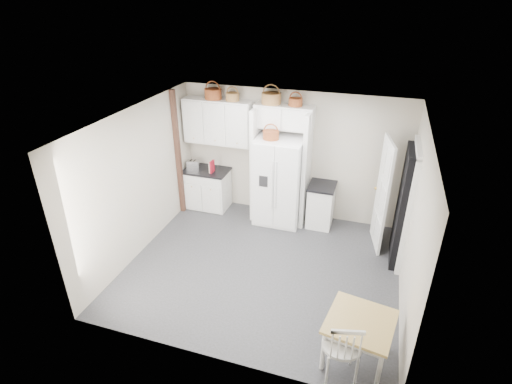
% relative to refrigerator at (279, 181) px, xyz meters
% --- Properties ---
extents(floor, '(4.50, 4.50, 0.00)m').
position_rel_refrigerator_xyz_m(floor, '(0.15, -1.61, -0.89)').
color(floor, '#2C2C2D').
rests_on(floor, ground).
extents(ceiling, '(4.50, 4.50, 0.00)m').
position_rel_refrigerator_xyz_m(ceiling, '(0.15, -1.61, 1.71)').
color(ceiling, white).
rests_on(ceiling, wall_back).
extents(wall_back, '(4.50, 0.00, 4.50)m').
position_rel_refrigerator_xyz_m(wall_back, '(0.15, 0.39, 0.41)').
color(wall_back, '#B7B3A8').
rests_on(wall_back, floor).
extents(wall_left, '(0.00, 4.00, 4.00)m').
position_rel_refrigerator_xyz_m(wall_left, '(-2.10, -1.61, 0.41)').
color(wall_left, '#B7B3A8').
rests_on(wall_left, floor).
extents(wall_right, '(0.00, 4.00, 4.00)m').
position_rel_refrigerator_xyz_m(wall_right, '(2.40, -1.61, 0.41)').
color(wall_right, '#B7B3A8').
rests_on(wall_right, floor).
extents(refrigerator, '(0.92, 0.74, 1.78)m').
position_rel_refrigerator_xyz_m(refrigerator, '(0.00, 0.00, 0.00)').
color(refrigerator, white).
rests_on(refrigerator, floor).
extents(base_cab_left, '(0.90, 0.57, 0.83)m').
position_rel_refrigerator_xyz_m(base_cab_left, '(-1.61, 0.09, -0.47)').
color(base_cab_left, white).
rests_on(base_cab_left, floor).
extents(base_cab_right, '(0.48, 0.57, 0.84)m').
position_rel_refrigerator_xyz_m(base_cab_right, '(0.84, 0.09, -0.47)').
color(base_cab_right, white).
rests_on(base_cab_right, floor).
extents(dining_table, '(0.92, 0.92, 0.66)m').
position_rel_refrigerator_xyz_m(dining_table, '(1.85, -3.06, -0.56)').
color(dining_table, '#A78038').
rests_on(dining_table, floor).
extents(windsor_chair, '(0.58, 0.55, 1.00)m').
position_rel_refrigerator_xyz_m(windsor_chair, '(1.67, -3.36, -0.39)').
color(windsor_chair, white).
rests_on(windsor_chair, floor).
extents(counter_left, '(0.94, 0.61, 0.04)m').
position_rel_refrigerator_xyz_m(counter_left, '(-1.61, 0.09, -0.04)').
color(counter_left, black).
rests_on(counter_left, base_cab_left).
extents(counter_right, '(0.52, 0.61, 0.04)m').
position_rel_refrigerator_xyz_m(counter_right, '(0.84, 0.09, -0.03)').
color(counter_right, black).
rests_on(counter_right, base_cab_right).
extents(toaster, '(0.29, 0.21, 0.18)m').
position_rel_refrigerator_xyz_m(toaster, '(-1.91, 0.08, 0.07)').
color(toaster, silver).
rests_on(toaster, counter_left).
extents(cookbook_red, '(0.04, 0.17, 0.25)m').
position_rel_refrigerator_xyz_m(cookbook_red, '(-1.44, 0.01, 0.11)').
color(cookbook_red, '#A31223').
rests_on(cookbook_red, counter_left).
extents(cookbook_cream, '(0.06, 0.16, 0.23)m').
position_rel_refrigerator_xyz_m(cookbook_cream, '(-1.46, 0.01, 0.10)').
color(cookbook_cream, beige).
rests_on(cookbook_cream, counter_left).
extents(basket_upper_b, '(0.34, 0.34, 0.20)m').
position_rel_refrigerator_xyz_m(basket_upper_b, '(-1.43, 0.22, 1.56)').
color(basket_upper_b, maroon).
rests_on(basket_upper_b, upper_cabinet).
extents(basket_upper_c, '(0.26, 0.26, 0.15)m').
position_rel_refrigerator_xyz_m(basket_upper_c, '(-1.03, 0.22, 1.54)').
color(basket_upper_c, olive).
rests_on(basket_upper_c, upper_cabinet).
extents(basket_bridge_a, '(0.36, 0.36, 0.20)m').
position_rel_refrigerator_xyz_m(basket_bridge_a, '(-0.26, 0.22, 1.56)').
color(basket_bridge_a, olive).
rests_on(basket_bridge_a, bridge_cabinet).
extents(basket_bridge_b, '(0.26, 0.26, 0.15)m').
position_rel_refrigerator_xyz_m(basket_bridge_b, '(0.21, 0.22, 1.54)').
color(basket_bridge_b, maroon).
rests_on(basket_bridge_b, bridge_cabinet).
extents(basket_fridge_a, '(0.30, 0.30, 0.16)m').
position_rel_refrigerator_xyz_m(basket_fridge_a, '(-0.16, -0.10, 0.97)').
color(basket_fridge_a, maroon).
rests_on(basket_fridge_a, refrigerator).
extents(upper_cabinet, '(1.40, 0.34, 0.90)m').
position_rel_refrigerator_xyz_m(upper_cabinet, '(-1.35, 0.22, 1.01)').
color(upper_cabinet, white).
rests_on(upper_cabinet, wall_back).
extents(bridge_cabinet, '(1.12, 0.34, 0.45)m').
position_rel_refrigerator_xyz_m(bridge_cabinet, '(-0.00, 0.22, 1.24)').
color(bridge_cabinet, white).
rests_on(bridge_cabinet, wall_back).
extents(fridge_panel_left, '(0.08, 0.60, 2.30)m').
position_rel_refrigerator_xyz_m(fridge_panel_left, '(-0.51, 0.09, 0.26)').
color(fridge_panel_left, white).
rests_on(fridge_panel_left, floor).
extents(fridge_panel_right, '(0.08, 0.60, 2.30)m').
position_rel_refrigerator_xyz_m(fridge_panel_right, '(0.51, 0.09, 0.26)').
color(fridge_panel_right, white).
rests_on(fridge_panel_right, floor).
extents(trim_post, '(0.09, 0.09, 2.60)m').
position_rel_refrigerator_xyz_m(trim_post, '(-2.05, -0.26, 0.41)').
color(trim_post, '#44291C').
rests_on(trim_post, floor).
extents(doorway_void, '(0.18, 0.85, 2.05)m').
position_rel_refrigerator_xyz_m(doorway_void, '(2.31, -0.61, 0.14)').
color(doorway_void, black).
rests_on(doorway_void, floor).
extents(door_slab, '(0.21, 0.79, 2.05)m').
position_rel_refrigerator_xyz_m(door_slab, '(1.95, -0.27, 0.14)').
color(door_slab, white).
rests_on(door_slab, floor).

